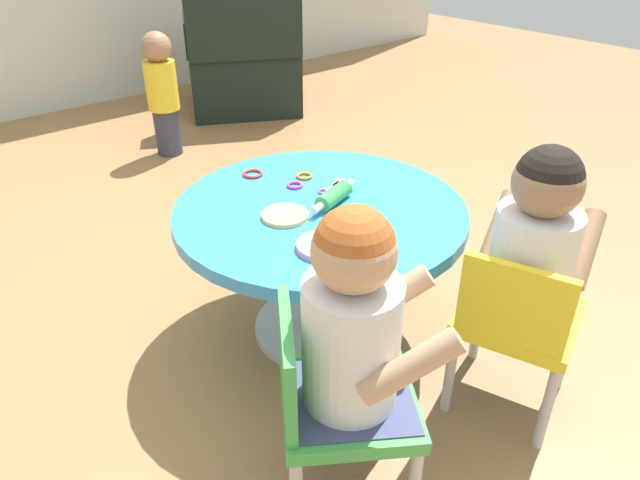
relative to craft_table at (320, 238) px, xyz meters
name	(u,v)px	position (x,y,z in m)	size (l,w,h in m)	color
ground_plane	(320,329)	(0.00, 0.00, -0.36)	(10.00, 10.00, 0.00)	#9E7247
craft_table	(320,238)	(0.00, 0.00, 0.00)	(0.89, 0.89, 0.47)	silver
child_chair_left	(334,400)	(-0.38, -0.49, -0.05)	(0.42, 0.42, 0.54)	#B7B7BC
seated_child_left	(354,319)	(-0.35, -0.52, 0.17)	(0.44, 0.42, 0.51)	#3F4772
child_chair_right	(516,322)	(0.17, -0.60, -0.05)	(0.38, 0.38, 0.54)	#B7B7BC
seated_child_right	(535,242)	(0.21, -0.59, 0.17)	(0.42, 0.37, 0.51)	#3F4772
armchair_dark	(243,63)	(1.17, 2.15, -0.05)	(0.96, 0.97, 0.85)	black
toddler_standing	(162,91)	(0.38, 1.76, 0.00)	(0.17, 0.17, 0.67)	#33384C
rolling_pin	(334,196)	(0.04, -0.01, 0.14)	(0.23, 0.09, 0.05)	green
craft_scissors	(332,189)	(0.10, 0.06, 0.12)	(0.14, 0.11, 0.01)	silver
playdough_blob_0	(285,216)	(-0.12, 0.01, 0.12)	(0.14, 0.14, 0.01)	#F2CC72
playdough_blob_1	(325,246)	(-0.15, -0.19, 0.12)	(0.15, 0.15, 0.02)	pink
cookie_cutter_0	(304,176)	(0.10, 0.19, 0.12)	(0.05, 0.05, 0.01)	orange
cookie_cutter_1	(295,185)	(0.03, 0.16, 0.12)	(0.05, 0.05, 0.01)	#D83FA5
cookie_cutter_2	(253,174)	(-0.02, 0.32, 0.12)	(0.07, 0.07, 0.01)	red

